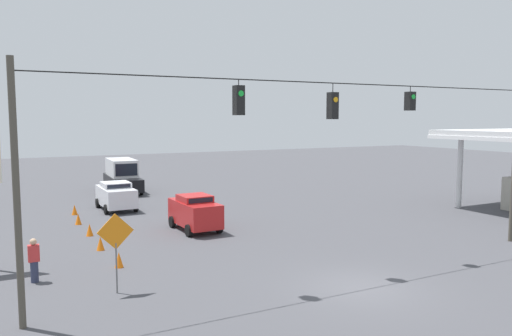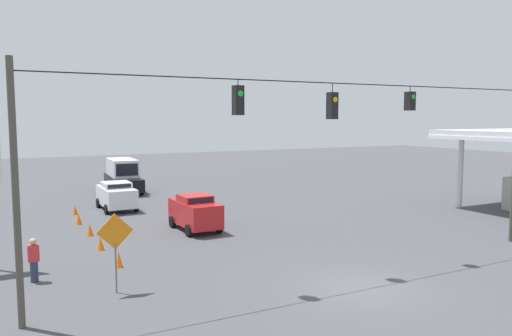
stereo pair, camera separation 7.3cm
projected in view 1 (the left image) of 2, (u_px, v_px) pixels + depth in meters
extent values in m
plane|color=#47474C|center=(362.00, 288.00, 18.05)|extent=(140.00, 140.00, 0.00)
cylinder|color=#4C473D|center=(17.00, 195.00, 14.20)|extent=(0.20, 0.20, 7.86)
cylinder|color=black|center=(333.00, 83.00, 18.99)|extent=(22.10, 0.04, 0.04)
cube|color=black|center=(410.00, 101.00, 20.92)|extent=(0.32, 0.36, 0.78)
cylinder|color=black|center=(410.00, 89.00, 20.87)|extent=(0.03, 0.03, 0.23)
cylinder|color=green|center=(413.00, 97.00, 20.73)|extent=(0.20, 0.02, 0.20)
cube|color=black|center=(333.00, 106.00, 19.08)|extent=(0.32, 0.36, 1.02)
cylinder|color=black|center=(333.00, 88.00, 19.01)|extent=(0.03, 0.03, 0.35)
cylinder|color=orange|center=(336.00, 100.00, 18.89)|extent=(0.20, 0.02, 0.20)
cube|color=black|center=(239.00, 100.00, 17.20)|extent=(0.32, 0.36, 1.02)
cylinder|color=black|center=(239.00, 82.00, 17.14)|extent=(0.03, 0.03, 0.21)
cylinder|color=green|center=(241.00, 93.00, 17.01)|extent=(0.20, 0.02, 0.20)
cube|color=black|center=(123.00, 182.00, 41.28)|extent=(2.45, 6.70, 1.00)
cube|color=silver|center=(122.00, 167.00, 41.45)|extent=(2.17, 4.32, 1.40)
cube|color=black|center=(126.00, 170.00, 39.54)|extent=(1.72, 0.10, 0.98)
cylinder|color=black|center=(114.00, 193.00, 38.94)|extent=(0.25, 0.65, 0.64)
cylinder|color=black|center=(142.00, 191.00, 39.85)|extent=(0.25, 0.65, 0.64)
cylinder|color=black|center=(105.00, 186.00, 42.80)|extent=(0.25, 0.65, 0.64)
cylinder|color=black|center=(131.00, 184.00, 43.72)|extent=(0.25, 0.65, 0.64)
cube|color=red|center=(195.00, 213.00, 27.23)|extent=(1.82, 3.88, 1.27)
cube|color=red|center=(195.00, 198.00, 27.15)|extent=(1.63, 1.73, 0.36)
cube|color=black|center=(201.00, 200.00, 26.41)|extent=(1.38, 0.05, 0.25)
cylinder|color=black|center=(189.00, 231.00, 25.79)|extent=(0.24, 0.65, 0.64)
cylinder|color=black|center=(219.00, 227.00, 26.63)|extent=(0.24, 0.65, 0.64)
cylinder|color=black|center=(172.00, 222.00, 27.95)|extent=(0.24, 0.65, 0.64)
cylinder|color=black|center=(201.00, 219.00, 28.79)|extent=(0.24, 0.65, 0.64)
cube|color=silver|center=(116.00, 196.00, 33.31)|extent=(1.93, 4.16, 1.19)
cube|color=silver|center=(116.00, 185.00, 33.23)|extent=(1.76, 1.84, 0.36)
cube|color=black|center=(119.00, 186.00, 32.43)|extent=(1.51, 0.04, 0.25)
cylinder|color=black|center=(106.00, 209.00, 31.75)|extent=(0.23, 0.64, 0.64)
cylinder|color=black|center=(136.00, 207.00, 32.64)|extent=(0.23, 0.64, 0.64)
cylinder|color=black|center=(98.00, 203.00, 34.10)|extent=(0.23, 0.64, 0.64)
cylinder|color=black|center=(125.00, 201.00, 34.99)|extent=(0.23, 0.64, 0.64)
cone|color=orange|center=(119.00, 260.00, 20.48)|extent=(0.36, 0.36, 0.65)
cone|color=orange|center=(100.00, 243.00, 23.15)|extent=(0.36, 0.36, 0.65)
cone|color=orange|center=(90.00, 230.00, 25.95)|extent=(0.36, 0.36, 0.65)
cone|color=orange|center=(78.00, 219.00, 28.74)|extent=(0.36, 0.36, 0.65)
cone|color=orange|center=(75.00, 210.00, 31.60)|extent=(0.36, 0.36, 0.65)
cylinder|color=silver|center=(460.00, 171.00, 34.03)|extent=(0.36, 0.36, 4.97)
cylinder|color=slate|center=(117.00, 268.00, 17.41)|extent=(0.06, 0.06, 1.80)
cube|color=orange|center=(115.00, 231.00, 17.28)|extent=(1.27, 0.04, 1.27)
cylinder|color=#2D334C|center=(35.00, 272.00, 18.63)|extent=(0.28, 0.28, 0.79)
cube|color=red|center=(34.00, 253.00, 18.56)|extent=(0.40, 0.24, 0.63)
sphere|color=tan|center=(33.00, 242.00, 18.51)|extent=(0.25, 0.25, 0.25)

